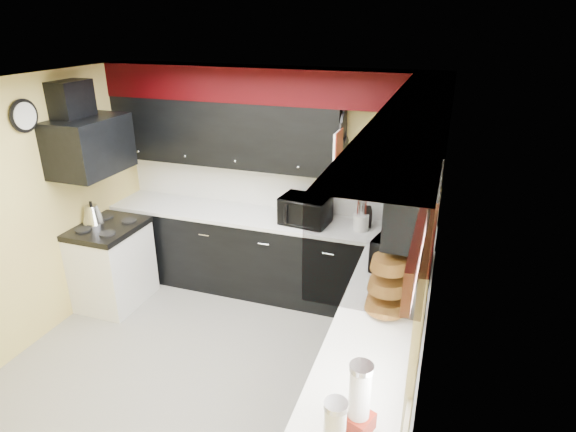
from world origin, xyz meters
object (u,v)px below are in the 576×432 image
at_px(toaster_oven, 305,210).
at_px(microwave, 400,251).
at_px(utensil_crock, 361,222).
at_px(knife_block, 366,217).
at_px(kettle, 92,214).

bearing_deg(toaster_oven, microwave, -24.40).
bearing_deg(utensil_crock, microwave, -54.42).
xyz_separation_m(knife_block, kettle, (-2.78, -0.80, -0.02)).
bearing_deg(knife_block, kettle, 178.37).
height_order(microwave, knife_block, microwave).
relative_size(toaster_oven, knife_block, 2.40).
relative_size(microwave, kettle, 2.44).
bearing_deg(microwave, utensil_crock, 48.01).
height_order(knife_block, kettle, knife_block).
xyz_separation_m(toaster_oven, microwave, (1.06, -0.64, 0.00)).
height_order(toaster_oven, knife_block, toaster_oven).
distance_m(toaster_oven, knife_block, 0.64).
relative_size(utensil_crock, knife_block, 0.82).
relative_size(knife_block, kettle, 0.94).
relative_size(utensil_crock, kettle, 0.77).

